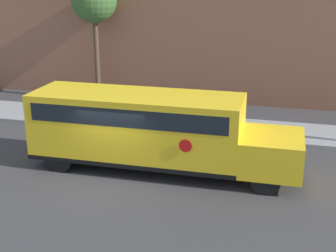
{
  "coord_description": "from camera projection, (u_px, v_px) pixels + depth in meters",
  "views": [
    {
      "loc": [
        5.77,
        -14.31,
        7.08
      ],
      "look_at": [
        1.62,
        1.77,
        1.57
      ],
      "focal_mm": 50.0,
      "sensor_mm": 36.0,
      "label": 1
    }
  ],
  "objects": [
    {
      "name": "school_bus",
      "position": [
        150.0,
        127.0,
        17.15
      ],
      "size": [
        9.85,
        2.57,
        2.86
      ],
      "color": "yellow",
      "rests_on": "ground"
    },
    {
      "name": "building_backdrop",
      "position": [
        189.0,
        25.0,
        27.41
      ],
      "size": [
        32.0,
        4.0,
        8.16
      ],
      "color": "#935B42",
      "rests_on": "ground"
    },
    {
      "name": "ground_plane",
      "position": [
        112.0,
        179.0,
        16.75
      ],
      "size": [
        60.0,
        60.0,
        0.0
      ],
      "primitive_type": "plane",
      "color": "#3A3838"
    },
    {
      "name": "tree_near_sidewalk",
      "position": [
        94.0,
        1.0,
        25.19
      ],
      "size": [
        2.47,
        2.47,
        6.84
      ],
      "color": "brown",
      "rests_on": "ground"
    },
    {
      "name": "sidewalk_strip",
      "position": [
        160.0,
        123.0,
        22.7
      ],
      "size": [
        44.0,
        3.0,
        0.15
      ],
      "color": "gray",
      "rests_on": "ground"
    }
  ]
}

